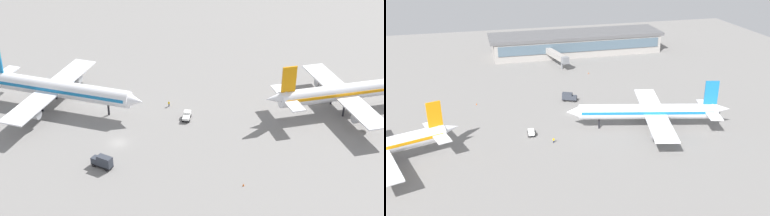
# 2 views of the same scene
# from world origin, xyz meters

# --- Properties ---
(ground) EXTENTS (288.00, 288.00, 0.00)m
(ground) POSITION_xyz_m (0.00, 0.00, 0.00)
(ground) COLOR gray
(airplane_at_gate) EXTENTS (53.31, 43.43, 16.40)m
(airplane_at_gate) POSITION_xyz_m (-21.65, 18.42, 5.96)
(airplane_at_gate) COLOR white
(airplane_at_gate) RESTS_ON ground
(airplane_taxiing) EXTENTS (50.09, 41.18, 15.74)m
(airplane_taxiing) POSITION_xyz_m (63.07, 23.95, 5.72)
(airplane_taxiing) COLOR white
(airplane_taxiing) RESTS_ON ground
(catering_truck) EXTENTS (5.88, 4.07, 3.30)m
(catering_truck) POSITION_xyz_m (-1.56, -11.52, 1.70)
(catering_truck) COLOR black
(catering_truck) RESTS_ON ground
(pushback_tractor) EXTENTS (2.45, 4.51, 1.90)m
(pushback_tractor) POSITION_xyz_m (16.95, 14.24, 0.97)
(pushback_tractor) COLOR black
(pushback_tractor) RESTS_ON ground
(ground_crew_worker) EXTENTS (0.55, 0.49, 1.67)m
(ground_crew_worker) POSITION_xyz_m (11.01, 21.15, 0.85)
(ground_crew_worker) COLOR #1E2338
(ground_crew_worker) RESTS_ON ground
(safety_cone_near_gate) EXTENTS (0.44, 0.44, 0.60)m
(safety_cone_near_gate) POSITION_xyz_m (33.13, -16.35, 0.30)
(safety_cone_near_gate) COLOR #EA590C
(safety_cone_near_gate) RESTS_ON ground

